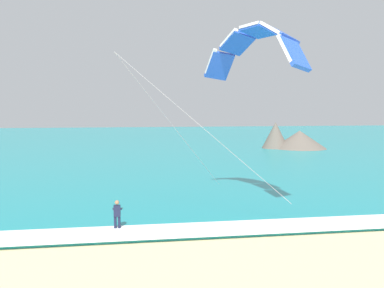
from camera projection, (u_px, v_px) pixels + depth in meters
name	position (u px, v px, depth m)	size (l,w,h in m)	color
sea	(113.00, 142.00, 78.66)	(200.00, 120.00, 0.20)	teal
surf_foam	(82.00, 235.00, 20.60)	(200.00, 2.53, 0.04)	white
surfboard	(117.00, 232.00, 21.70)	(0.54, 1.43, 0.09)	#239EC6
kitesurfer	(117.00, 215.00, 21.64)	(0.55, 0.54, 1.69)	#191E38
kite_primary	(255.00, 46.00, 25.25)	(10.32, 8.42, 10.22)	blue
headland_right	(293.00, 140.00, 65.67)	(10.14, 10.14, 4.27)	#665B51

